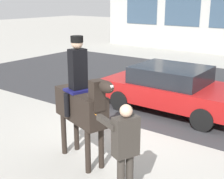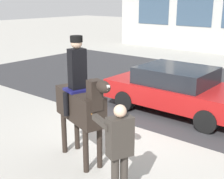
% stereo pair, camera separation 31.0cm
% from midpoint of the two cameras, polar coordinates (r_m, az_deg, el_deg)
% --- Properties ---
extents(ground_plane, '(80.00, 80.00, 0.00)m').
position_cam_midpoint_polar(ground_plane, '(7.88, 3.89, -8.06)').
color(ground_plane, '#9E9B93').
extents(road_surface, '(20.18, 8.50, 0.01)m').
position_cam_midpoint_polar(road_surface, '(11.84, 17.42, -0.33)').
color(road_surface, '#2D2D30').
rests_on(road_surface, ground_plane).
extents(mounted_horse_lead, '(1.78, 0.82, 2.57)m').
position_cam_midpoint_polar(mounted_horse_lead, '(6.18, -4.30, -2.16)').
color(mounted_horse_lead, black).
rests_on(mounted_horse_lead, ground_plane).
extents(pedestrian_bystander, '(0.91, 0.45, 1.72)m').
position_cam_midpoint_polar(pedestrian_bystander, '(4.94, 3.09, -10.56)').
color(pedestrian_bystander, '#332D28').
rests_on(pedestrian_bystander, ground_plane).
extents(street_car_near_lane, '(4.11, 2.03, 1.34)m').
position_cam_midpoint_polar(street_car_near_lane, '(9.36, 12.82, 0.12)').
color(street_car_near_lane, maroon).
rests_on(street_car_near_lane, ground_plane).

